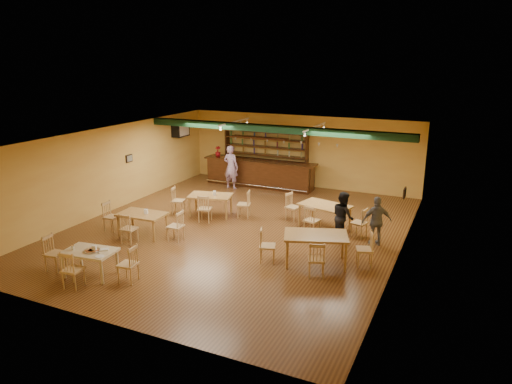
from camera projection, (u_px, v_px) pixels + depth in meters
The scene contains 23 objects.
floor at pixel (237, 230), 15.01m from camera, with size 12.00×12.00×0.00m, color #502E16.
ceiling_beam at pixel (272, 129), 16.66m from camera, with size 10.00×0.30×0.25m, color black.
track_rail_left at pixel (234, 122), 17.89m from camera, with size 0.05×2.50×0.05m, color silver.
track_rail_right at pixel (315, 127), 16.60m from camera, with size 0.05×2.50×0.05m, color silver.
ac_unit at pixel (180, 130), 19.96m from camera, with size 0.34×0.70×0.48m, color silver.
picture_left at pixel (129, 158), 17.41m from camera, with size 0.04×0.34×0.28m, color black.
picture_right at pixel (405, 193), 12.97m from camera, with size 0.04×0.34×0.28m, color black.
bar_counter at pixel (260, 173), 19.97m from camera, with size 4.92×0.85×1.13m, color #33190A.
back_bar_hutch at pixel (266, 157), 20.36m from camera, with size 3.80×0.40×2.28m, color #33190A.
poinsettia at pixel (218, 151), 20.56m from camera, with size 0.24×0.24×0.44m, color #AF1018.
dining_table_a at pixel (211, 205), 16.33m from camera, with size 1.45×0.87×0.73m, color olive.
dining_table_b at pixel (324, 216), 15.07m from camera, with size 1.57×0.94×0.78m, color olive.
dining_table_c at pixel (143, 224), 14.45m from camera, with size 1.44×0.86×0.72m, color olive.
dining_table_d at pixel (315, 249), 12.44m from camera, with size 1.66×0.99×0.83m, color olive.
near_table at pixel (91, 263), 11.78m from camera, with size 1.26×0.81×0.68m, color #C6B185.
pizza_tray at pixel (92, 251), 11.65m from camera, with size 0.40×0.40×0.01m, color silver.
parmesan_shaker at pixel (73, 248), 11.72m from camera, with size 0.07×0.07×0.11m, color #EAE5C6.
napkin_stack at pixel (104, 249), 11.71m from camera, with size 0.20×0.15×0.03m, color white.
pizza_server at pixel (98, 251), 11.63m from camera, with size 0.32×0.09×0.00m, color silver.
side_plate at pixel (100, 256), 11.33m from camera, with size 0.22×0.22×0.01m, color white.
patron_bar at pixel (231, 167), 19.53m from camera, with size 0.67×0.44×1.84m, color purple.
patron_right_a at pixel (343, 216), 13.95m from camera, with size 0.74×0.57×1.51m, color black.
patron_right_b at pixel (377, 221), 13.62m from camera, with size 0.86×0.36×1.47m, color slate.
Camera 1 is at (6.46, -12.54, 5.29)m, focal length 33.01 mm.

